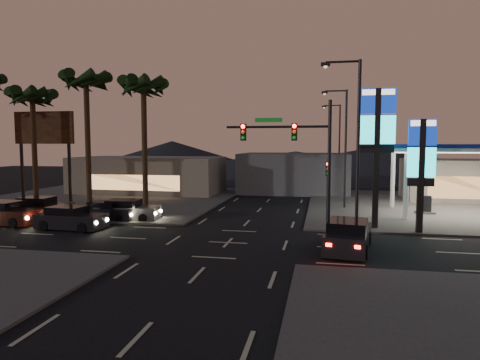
% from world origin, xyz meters
% --- Properties ---
extents(ground, '(140.00, 140.00, 0.00)m').
position_xyz_m(ground, '(0.00, 0.00, 0.00)').
color(ground, black).
rests_on(ground, ground).
extents(corner_lot_ne, '(24.00, 24.00, 0.12)m').
position_xyz_m(corner_lot_ne, '(16.00, 16.00, 0.06)').
color(corner_lot_ne, '#47443F').
rests_on(corner_lot_ne, ground).
extents(corner_lot_nw, '(24.00, 24.00, 0.12)m').
position_xyz_m(corner_lot_nw, '(-16.00, 16.00, 0.06)').
color(corner_lot_nw, '#47443F').
rests_on(corner_lot_nw, ground).
extents(gas_station, '(12.20, 8.20, 5.47)m').
position_xyz_m(gas_station, '(16.00, 12.00, 5.08)').
color(gas_station, silver).
rests_on(gas_station, ground).
extents(convenience_store, '(10.00, 6.00, 4.00)m').
position_xyz_m(convenience_store, '(18.00, 21.00, 2.00)').
color(convenience_store, '#726B5B').
rests_on(convenience_store, ground).
extents(pylon_sign_tall, '(2.20, 0.35, 9.00)m').
position_xyz_m(pylon_sign_tall, '(8.50, 5.50, 6.39)').
color(pylon_sign_tall, black).
rests_on(pylon_sign_tall, ground).
extents(pylon_sign_short, '(1.60, 0.35, 7.00)m').
position_xyz_m(pylon_sign_short, '(11.00, 4.50, 4.66)').
color(pylon_sign_short, black).
rests_on(pylon_sign_short, ground).
extents(traffic_signal_mast, '(6.10, 0.39, 8.00)m').
position_xyz_m(traffic_signal_mast, '(3.76, 1.99, 5.23)').
color(traffic_signal_mast, black).
rests_on(traffic_signal_mast, ground).
extents(pedestal_signal, '(0.32, 0.39, 4.30)m').
position_xyz_m(pedestal_signal, '(5.50, 6.98, 2.92)').
color(pedestal_signal, black).
rests_on(pedestal_signal, ground).
extents(streetlight_near, '(2.14, 0.25, 10.00)m').
position_xyz_m(streetlight_near, '(6.79, 1.00, 5.72)').
color(streetlight_near, black).
rests_on(streetlight_near, ground).
extents(streetlight_mid, '(2.14, 0.25, 10.00)m').
position_xyz_m(streetlight_mid, '(6.79, 14.00, 5.72)').
color(streetlight_mid, black).
rests_on(streetlight_mid, ground).
extents(streetlight_far, '(2.14, 0.25, 10.00)m').
position_xyz_m(streetlight_far, '(6.79, 28.00, 5.72)').
color(streetlight_far, black).
rests_on(streetlight_far, ground).
extents(palm_a, '(4.41, 4.41, 10.86)m').
position_xyz_m(palm_a, '(-9.00, 9.50, 9.43)').
color(palm_a, black).
rests_on(palm_a, ground).
extents(palm_b, '(4.41, 4.41, 11.46)m').
position_xyz_m(palm_b, '(-14.00, 9.50, 9.97)').
color(palm_b, black).
rests_on(palm_b, ground).
extents(palm_c, '(4.41, 4.41, 10.26)m').
position_xyz_m(palm_c, '(-19.00, 9.50, 8.88)').
color(palm_c, black).
rests_on(palm_c, ground).
extents(billboard, '(6.00, 0.30, 8.50)m').
position_xyz_m(billboard, '(-20.50, 13.00, 6.33)').
color(billboard, black).
rests_on(billboard, ground).
extents(building_far_west, '(16.00, 8.00, 4.00)m').
position_xyz_m(building_far_west, '(-14.00, 22.00, 2.00)').
color(building_far_west, '#726B5B').
rests_on(building_far_west, ground).
extents(building_far_mid, '(12.00, 9.00, 4.40)m').
position_xyz_m(building_far_mid, '(2.00, 26.00, 2.20)').
color(building_far_mid, '#4C4C51').
rests_on(building_far_mid, ground).
extents(hill_left, '(40.00, 40.00, 6.00)m').
position_xyz_m(hill_left, '(-25.00, 60.00, 3.00)').
color(hill_left, black).
rests_on(hill_left, ground).
extents(hill_right, '(50.00, 50.00, 5.00)m').
position_xyz_m(hill_right, '(15.00, 60.00, 2.50)').
color(hill_right, black).
rests_on(hill_right, ground).
extents(hill_center, '(60.00, 60.00, 4.00)m').
position_xyz_m(hill_center, '(0.00, 60.00, 2.00)').
color(hill_center, black).
rests_on(hill_center, ground).
extents(car_lane_a_front, '(4.64, 2.18, 1.48)m').
position_xyz_m(car_lane_a_front, '(-10.85, 1.81, 0.69)').
color(car_lane_a_front, black).
rests_on(car_lane_a_front, ground).
extents(car_lane_a_mid, '(5.01, 2.46, 1.58)m').
position_xyz_m(car_lane_a_mid, '(-16.20, 2.44, 0.74)').
color(car_lane_a_mid, black).
rests_on(car_lane_a_mid, ground).
extents(car_lane_b_front, '(4.68, 2.22, 1.49)m').
position_xyz_m(car_lane_b_front, '(-8.69, 5.49, 0.69)').
color(car_lane_b_front, '#555557').
rests_on(car_lane_b_front, ground).
extents(car_lane_b_mid, '(4.28, 1.95, 1.37)m').
position_xyz_m(car_lane_b_mid, '(-10.04, 5.21, 0.64)').
color(car_lane_b_mid, black).
rests_on(car_lane_b_mid, ground).
extents(car_lane_b_rear, '(4.74, 2.14, 1.52)m').
position_xyz_m(car_lane_b_rear, '(-15.71, 5.44, 0.71)').
color(car_lane_b_rear, black).
rests_on(car_lane_b_rear, ground).
extents(suv_station, '(2.75, 5.10, 1.62)m').
position_xyz_m(suv_station, '(6.49, -0.48, 0.75)').
color(suv_station, black).
rests_on(suv_station, ground).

